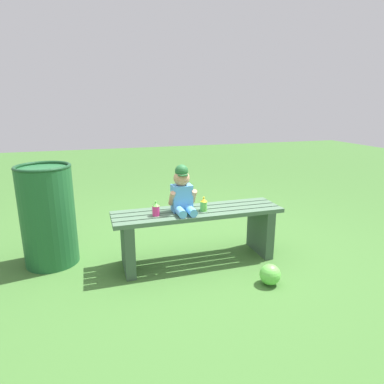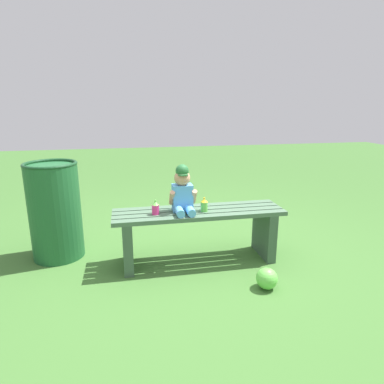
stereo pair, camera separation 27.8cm
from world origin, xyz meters
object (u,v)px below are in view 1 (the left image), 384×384
at_px(child_figure, 182,192).
at_px(sippy_cup_right, 204,204).
at_px(trash_bin, 48,215).
at_px(park_bench, 198,227).
at_px(toy_ball, 270,275).
at_px(sippy_cup_left, 156,209).

bearing_deg(child_figure, sippy_cup_right, -11.96).
bearing_deg(trash_bin, park_bench, -15.53).
distance_m(park_bench, toy_ball, 0.73).
relative_size(sippy_cup_left, trash_bin, 0.14).
bearing_deg(trash_bin, sippy_cup_right, -16.66).
xyz_separation_m(sippy_cup_right, trash_bin, (-1.28, 0.38, -0.09)).
relative_size(sippy_cup_left, toy_ball, 0.76).
distance_m(child_figure, sippy_cup_right, 0.22).
xyz_separation_m(sippy_cup_left, sippy_cup_right, (0.42, 0.00, 0.00)).
height_order(park_bench, child_figure, child_figure).
bearing_deg(park_bench, sippy_cup_left, -174.24).
distance_m(child_figure, trash_bin, 1.18).
relative_size(park_bench, child_figure, 3.65).
height_order(toy_ball, trash_bin, trash_bin).
bearing_deg(trash_bin, toy_ball, -28.71).
relative_size(toy_ball, trash_bin, 0.19).
relative_size(park_bench, trash_bin, 1.68).
distance_m(park_bench, child_figure, 0.37).
distance_m(sippy_cup_left, trash_bin, 0.95).
xyz_separation_m(child_figure, trash_bin, (-1.11, 0.35, -0.21)).
xyz_separation_m(sippy_cup_right, toy_ball, (0.37, -0.52, -0.45)).
bearing_deg(park_bench, toy_ball, -53.86).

